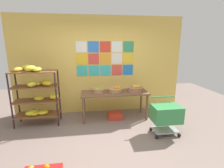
# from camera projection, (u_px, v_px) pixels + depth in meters

# --- Properties ---
(ground) EXTENTS (9.79, 9.79, 0.00)m
(ground) POSITION_uv_depth(u_px,v_px,m) (107.00, 149.00, 3.18)
(ground) COLOR slate
(back_wall_with_art) EXTENTS (4.75, 0.07, 2.70)m
(back_wall_with_art) POSITION_uv_depth(u_px,v_px,m) (99.00, 66.00, 4.72)
(back_wall_with_art) COLOR #E3BE55
(back_wall_with_art) RESTS_ON ground
(banana_shelf_unit) EXTENTS (1.05, 0.45, 1.47)m
(banana_shelf_unit) POSITION_uv_depth(u_px,v_px,m) (36.00, 92.00, 3.99)
(banana_shelf_unit) COLOR #311C21
(banana_shelf_unit) RESTS_ON ground
(display_table) EXTENTS (1.73, 0.61, 0.73)m
(display_table) POSITION_uv_depth(u_px,v_px,m) (115.00, 95.00, 4.38)
(display_table) COLOR brown
(display_table) RESTS_ON ground
(fruit_basket_right) EXTENTS (0.31, 0.31, 0.14)m
(fruit_basket_right) POSITION_uv_depth(u_px,v_px,m) (98.00, 90.00, 4.26)
(fruit_basket_right) COLOR #AF7A54
(fruit_basket_right) RESTS_ON display_table
(fruit_basket_back_right) EXTENTS (0.40, 0.40, 0.18)m
(fruit_basket_back_right) POSITION_uv_depth(u_px,v_px,m) (135.00, 88.00, 4.40)
(fruit_basket_back_right) COLOR #A06D4F
(fruit_basket_back_right) RESTS_ON display_table
(fruit_basket_back_left) EXTENTS (0.40, 0.40, 0.15)m
(fruit_basket_back_left) POSITION_uv_depth(u_px,v_px,m) (116.00, 89.00, 4.39)
(fruit_basket_back_left) COLOR tan
(fruit_basket_back_left) RESTS_ON display_table
(produce_crate_under_table) EXTENTS (0.36, 0.29, 0.17)m
(produce_crate_under_table) POSITION_uv_depth(u_px,v_px,m) (115.00, 115.00, 4.47)
(produce_crate_under_table) COLOR red
(produce_crate_under_table) RESTS_ON ground
(shopping_cart) EXTENTS (0.60, 0.48, 0.80)m
(shopping_cart) POSITION_uv_depth(u_px,v_px,m) (166.00, 115.00, 3.61)
(shopping_cart) COLOR black
(shopping_cart) RESTS_ON ground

